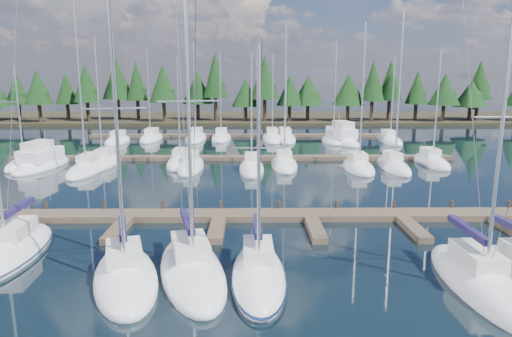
{
  "coord_description": "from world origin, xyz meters",
  "views": [
    {
      "loc": [
        2.07,
        -11.3,
        9.33
      ],
      "look_at": [
        2.46,
        22.0,
        2.58
      ],
      "focal_mm": 32.0,
      "sensor_mm": 36.0,
      "label": 1
    }
  ],
  "objects_px": {
    "front_sailboat_1": "(11,250)",
    "front_sailboat_4": "(258,275)",
    "front_sailboat_3": "(192,270)",
    "main_dock": "(219,218)",
    "front_sailboat_5": "(479,282)",
    "motor_yacht_right": "(341,139)",
    "motor_yacht_left": "(42,163)",
    "front_sailboat_2": "(126,277)"
  },
  "relations": [
    {
      "from": "front_sailboat_5",
      "to": "motor_yacht_left",
      "type": "height_order",
      "value": "front_sailboat_5"
    },
    {
      "from": "front_sailboat_3",
      "to": "motor_yacht_right",
      "type": "bearing_deg",
      "value": 70.36
    },
    {
      "from": "front_sailboat_1",
      "to": "front_sailboat_3",
      "type": "xyz_separation_m",
      "value": [
        9.93,
        -2.6,
        0.01
      ]
    },
    {
      "from": "front_sailboat_1",
      "to": "front_sailboat_2",
      "type": "xyz_separation_m",
      "value": [
        6.98,
        -3.36,
        0.01
      ]
    },
    {
      "from": "front_sailboat_2",
      "to": "motor_yacht_right",
      "type": "height_order",
      "value": "front_sailboat_2"
    },
    {
      "from": "front_sailboat_1",
      "to": "front_sailboat_4",
      "type": "height_order",
      "value": "front_sailboat_1"
    },
    {
      "from": "front_sailboat_5",
      "to": "motor_yacht_right",
      "type": "xyz_separation_m",
      "value": [
        2.72,
        45.67,
        0.26
      ]
    },
    {
      "from": "front_sailboat_3",
      "to": "main_dock",
      "type": "bearing_deg",
      "value": 84.92
    },
    {
      "from": "front_sailboat_4",
      "to": "motor_yacht_right",
      "type": "height_order",
      "value": "front_sailboat_4"
    },
    {
      "from": "front_sailboat_2",
      "to": "front_sailboat_5",
      "type": "xyz_separation_m",
      "value": [
        16.02,
        -0.67,
        -0.01
      ]
    },
    {
      "from": "motor_yacht_right",
      "to": "main_dock",
      "type": "bearing_deg",
      "value": -112.74
    },
    {
      "from": "front_sailboat_1",
      "to": "front_sailboat_5",
      "type": "distance_m",
      "value": 23.35
    },
    {
      "from": "main_dock",
      "to": "front_sailboat_4",
      "type": "bearing_deg",
      "value": -74.84
    },
    {
      "from": "front_sailboat_1",
      "to": "front_sailboat_4",
      "type": "distance_m",
      "value": 13.47
    },
    {
      "from": "motor_yacht_right",
      "to": "front_sailboat_3",
      "type": "bearing_deg",
      "value": -109.64
    },
    {
      "from": "front_sailboat_2",
      "to": "motor_yacht_left",
      "type": "xyz_separation_m",
      "value": [
        -16.0,
        27.24,
        0.21
      ]
    },
    {
      "from": "front_sailboat_4",
      "to": "motor_yacht_left",
      "type": "xyz_separation_m",
      "value": [
        -22.1,
        27.07,
        0.23
      ]
    },
    {
      "from": "front_sailboat_2",
      "to": "motor_yacht_left",
      "type": "bearing_deg",
      "value": 120.43
    },
    {
      "from": "main_dock",
      "to": "front_sailboat_3",
      "type": "height_order",
      "value": "front_sailboat_3"
    },
    {
      "from": "main_dock",
      "to": "motor_yacht_left",
      "type": "distance_m",
      "value": 26.79
    },
    {
      "from": "main_dock",
      "to": "front_sailboat_2",
      "type": "height_order",
      "value": "front_sailboat_2"
    },
    {
      "from": "main_dock",
      "to": "front_sailboat_2",
      "type": "xyz_separation_m",
      "value": [
        -3.69,
        -9.09,
        0.1
      ]
    },
    {
      "from": "main_dock",
      "to": "front_sailboat_1",
      "type": "xyz_separation_m",
      "value": [
        -10.67,
        -5.73,
        0.08
      ]
    },
    {
      "from": "main_dock",
      "to": "front_sailboat_4",
      "type": "distance_m",
      "value": 9.23
    },
    {
      "from": "motor_yacht_left",
      "to": "motor_yacht_right",
      "type": "relative_size",
      "value": 0.9
    },
    {
      "from": "front_sailboat_3",
      "to": "front_sailboat_5",
      "type": "bearing_deg",
      "value": -6.24
    },
    {
      "from": "front_sailboat_1",
      "to": "front_sailboat_3",
      "type": "height_order",
      "value": "front_sailboat_3"
    },
    {
      "from": "front_sailboat_4",
      "to": "front_sailboat_1",
      "type": "bearing_deg",
      "value": 166.33
    },
    {
      "from": "main_dock",
      "to": "front_sailboat_2",
      "type": "relative_size",
      "value": 3.02
    },
    {
      "from": "main_dock",
      "to": "front_sailboat_4",
      "type": "xyz_separation_m",
      "value": [
        2.41,
        -8.91,
        0.07
      ]
    },
    {
      "from": "front_sailboat_1",
      "to": "motor_yacht_left",
      "type": "distance_m",
      "value": 25.53
    },
    {
      "from": "front_sailboat_2",
      "to": "motor_yacht_right",
      "type": "distance_m",
      "value": 48.75
    },
    {
      "from": "front_sailboat_1",
      "to": "front_sailboat_4",
      "type": "relative_size",
      "value": 1.28
    },
    {
      "from": "front_sailboat_5",
      "to": "front_sailboat_1",
      "type": "bearing_deg",
      "value": 170.07
    },
    {
      "from": "front_sailboat_3",
      "to": "front_sailboat_5",
      "type": "relative_size",
      "value": 1.07
    },
    {
      "from": "front_sailboat_1",
      "to": "front_sailboat_5",
      "type": "relative_size",
      "value": 1.05
    },
    {
      "from": "front_sailboat_3",
      "to": "front_sailboat_4",
      "type": "distance_m",
      "value": 3.21
    },
    {
      "from": "front_sailboat_1",
      "to": "front_sailboat_3",
      "type": "relative_size",
      "value": 0.98
    },
    {
      "from": "front_sailboat_3",
      "to": "front_sailboat_4",
      "type": "xyz_separation_m",
      "value": [
        3.15,
        -0.59,
        -0.02
      ]
    },
    {
      "from": "front_sailboat_4",
      "to": "motor_yacht_left",
      "type": "relative_size",
      "value": 1.19
    },
    {
      "from": "front_sailboat_3",
      "to": "motor_yacht_left",
      "type": "distance_m",
      "value": 32.56
    },
    {
      "from": "motor_yacht_right",
      "to": "front_sailboat_1",
      "type": "bearing_deg",
      "value": -121.7
    }
  ]
}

